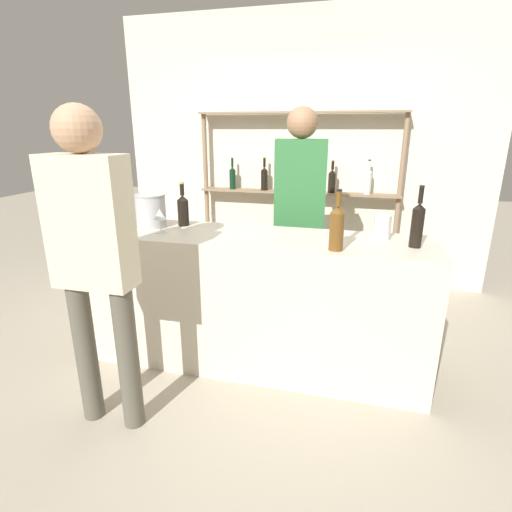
# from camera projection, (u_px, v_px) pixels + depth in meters

# --- Properties ---
(ground_plane) EXTENTS (16.00, 16.00, 0.00)m
(ground_plane) POSITION_uv_depth(u_px,v_px,m) (256.00, 360.00, 2.98)
(ground_plane) COLOR #B2A893
(bar_counter) EXTENTS (2.34, 0.61, 0.96)m
(bar_counter) POSITION_uv_depth(u_px,v_px,m) (256.00, 301.00, 2.83)
(bar_counter) COLOR beige
(bar_counter) RESTS_ON ground_plane
(back_wall) EXTENTS (3.94, 0.12, 2.80)m
(back_wall) POSITION_uv_depth(u_px,v_px,m) (301.00, 153.00, 4.30)
(back_wall) COLOR beige
(back_wall) RESTS_ON ground_plane
(back_shelf) EXTENTS (2.12, 0.18, 1.81)m
(back_shelf) POSITION_uv_depth(u_px,v_px,m) (298.00, 173.00, 4.20)
(back_shelf) COLOR #897056
(back_shelf) RESTS_ON ground_plane
(counter_bottle_0) EXTENTS (0.08, 0.08, 0.31)m
(counter_bottle_0) POSITION_uv_depth(u_px,v_px,m) (103.00, 214.00, 2.79)
(counter_bottle_0) COLOR black
(counter_bottle_0) RESTS_ON bar_counter
(counter_bottle_1) EXTENTS (0.07, 0.07, 0.37)m
(counter_bottle_1) POSITION_uv_depth(u_px,v_px,m) (417.00, 224.00, 2.39)
(counter_bottle_1) COLOR black
(counter_bottle_1) RESTS_ON bar_counter
(counter_bottle_2) EXTENTS (0.08, 0.08, 0.32)m
(counter_bottle_2) POSITION_uv_depth(u_px,v_px,m) (183.00, 209.00, 2.93)
(counter_bottle_2) COLOR black
(counter_bottle_2) RESTS_ON bar_counter
(counter_bottle_3) EXTENTS (0.09, 0.09, 0.36)m
(counter_bottle_3) POSITION_uv_depth(u_px,v_px,m) (337.00, 227.00, 2.33)
(counter_bottle_3) COLOR brown
(counter_bottle_3) RESTS_ON bar_counter
(wine_glass) EXTENTS (0.08, 0.08, 0.17)m
(wine_glass) POSITION_uv_depth(u_px,v_px,m) (160.00, 215.00, 2.72)
(wine_glass) COLOR silver
(wine_glass) RESTS_ON bar_counter
(ice_bucket) EXTENTS (0.23, 0.23, 0.24)m
(ice_bucket) POSITION_uv_depth(u_px,v_px,m) (151.00, 211.00, 2.89)
(ice_bucket) COLOR #B2B2B7
(ice_bucket) RESTS_ON bar_counter
(cork_jar) EXTENTS (0.11, 0.11, 0.16)m
(cork_jar) POSITION_uv_depth(u_px,v_px,m) (382.00, 227.00, 2.59)
(cork_jar) COLOR silver
(cork_jar) RESTS_ON bar_counter
(customer_left) EXTENTS (0.42, 0.23, 1.77)m
(customer_left) POSITION_uv_depth(u_px,v_px,m) (93.00, 250.00, 2.06)
(customer_left) COLOR #575347
(customer_left) RESTS_ON ground_plane
(server_behind_counter) EXTENTS (0.42, 0.24, 1.81)m
(server_behind_counter) POSITION_uv_depth(u_px,v_px,m) (300.00, 201.00, 3.20)
(server_behind_counter) COLOR black
(server_behind_counter) RESTS_ON ground_plane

